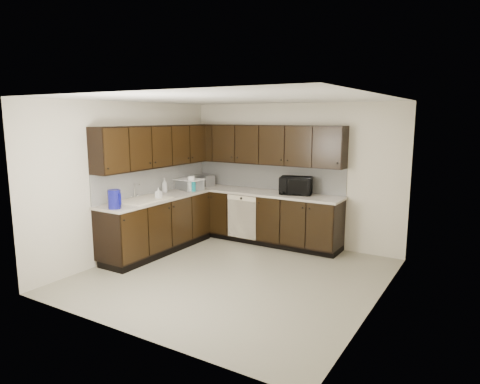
{
  "coord_description": "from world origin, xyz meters",
  "views": [
    {
      "loc": [
        3.13,
        -4.97,
        2.26
      ],
      "look_at": [
        -0.25,
        0.6,
        1.11
      ],
      "focal_mm": 32.0,
      "sensor_mm": 36.0,
      "label": 1
    }
  ],
  "objects_px": {
    "microwave": "(296,186)",
    "storage_bin": "(189,184)",
    "sink": "(144,204)",
    "blue_pitcher": "(114,199)",
    "toaster_oven": "(204,181)"
  },
  "relations": [
    {
      "from": "microwave",
      "to": "sink",
      "type": "bearing_deg",
      "value": -152.19
    },
    {
      "from": "storage_bin",
      "to": "blue_pitcher",
      "type": "height_order",
      "value": "blue_pitcher"
    },
    {
      "from": "storage_bin",
      "to": "blue_pitcher",
      "type": "distance_m",
      "value": 1.9
    },
    {
      "from": "microwave",
      "to": "toaster_oven",
      "type": "xyz_separation_m",
      "value": [
        -1.89,
        -0.09,
        -0.04
      ]
    },
    {
      "from": "storage_bin",
      "to": "toaster_oven",
      "type": "bearing_deg",
      "value": 89.7
    },
    {
      "from": "sink",
      "to": "toaster_oven",
      "type": "distance_m",
      "value": 1.69
    },
    {
      "from": "storage_bin",
      "to": "sink",
      "type": "bearing_deg",
      "value": -88.72
    },
    {
      "from": "microwave",
      "to": "storage_bin",
      "type": "height_order",
      "value": "microwave"
    },
    {
      "from": "sink",
      "to": "microwave",
      "type": "xyz_separation_m",
      "value": [
        1.86,
        1.77,
        0.21
      ]
    },
    {
      "from": "toaster_oven",
      "to": "storage_bin",
      "type": "distance_m",
      "value": 0.47
    },
    {
      "from": "toaster_oven",
      "to": "sink",
      "type": "bearing_deg",
      "value": -80.06
    },
    {
      "from": "toaster_oven",
      "to": "storage_bin",
      "type": "height_order",
      "value": "toaster_oven"
    },
    {
      "from": "toaster_oven",
      "to": "microwave",
      "type": "bearing_deg",
      "value": 11.78
    },
    {
      "from": "microwave",
      "to": "storage_bin",
      "type": "bearing_deg",
      "value": -179.33
    },
    {
      "from": "sink",
      "to": "blue_pitcher",
      "type": "bearing_deg",
      "value": -83.12
    }
  ]
}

